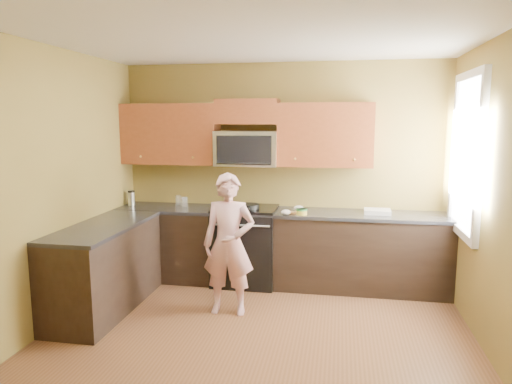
% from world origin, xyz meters
% --- Properties ---
extents(floor, '(4.00, 4.00, 0.00)m').
position_xyz_m(floor, '(0.00, 0.00, 0.00)').
color(floor, brown).
rests_on(floor, ground).
extents(ceiling, '(4.00, 4.00, 0.00)m').
position_xyz_m(ceiling, '(0.00, 0.00, 2.70)').
color(ceiling, white).
rests_on(ceiling, ground).
extents(wall_back, '(4.00, 0.00, 4.00)m').
position_xyz_m(wall_back, '(0.00, 2.00, 1.35)').
color(wall_back, brown).
rests_on(wall_back, ground).
extents(wall_front, '(4.00, 0.00, 4.00)m').
position_xyz_m(wall_front, '(0.00, -2.00, 1.35)').
color(wall_front, brown).
rests_on(wall_front, ground).
extents(wall_left, '(0.00, 4.00, 4.00)m').
position_xyz_m(wall_left, '(-2.00, 0.00, 1.35)').
color(wall_left, brown).
rests_on(wall_left, ground).
extents(wall_right, '(0.00, 4.00, 4.00)m').
position_xyz_m(wall_right, '(2.00, 0.00, 1.35)').
color(wall_right, brown).
rests_on(wall_right, ground).
extents(cabinet_back_run, '(4.00, 0.60, 0.88)m').
position_xyz_m(cabinet_back_run, '(0.00, 1.70, 0.44)').
color(cabinet_back_run, black).
rests_on(cabinet_back_run, floor).
extents(cabinet_left_run, '(0.60, 1.60, 0.88)m').
position_xyz_m(cabinet_left_run, '(-1.70, 0.60, 0.44)').
color(cabinet_left_run, black).
rests_on(cabinet_left_run, floor).
extents(countertop_back, '(4.00, 0.62, 0.04)m').
position_xyz_m(countertop_back, '(0.00, 1.69, 0.90)').
color(countertop_back, black).
rests_on(countertop_back, cabinet_back_run).
extents(countertop_left, '(0.62, 1.60, 0.04)m').
position_xyz_m(countertop_left, '(-1.69, 0.60, 0.90)').
color(countertop_left, black).
rests_on(countertop_left, cabinet_left_run).
extents(stove, '(0.76, 0.65, 0.95)m').
position_xyz_m(stove, '(-0.40, 1.68, 0.47)').
color(stove, black).
rests_on(stove, floor).
extents(microwave, '(0.76, 0.40, 0.42)m').
position_xyz_m(microwave, '(-0.40, 1.80, 1.45)').
color(microwave, silver).
rests_on(microwave, wall_back).
extents(upper_cab_left, '(1.22, 0.33, 0.75)m').
position_xyz_m(upper_cab_left, '(-1.39, 1.83, 1.45)').
color(upper_cab_left, brown).
rests_on(upper_cab_left, wall_back).
extents(upper_cab_right, '(1.12, 0.33, 0.75)m').
position_xyz_m(upper_cab_right, '(0.54, 1.83, 1.45)').
color(upper_cab_right, brown).
rests_on(upper_cab_right, wall_back).
extents(upper_cab_over_mw, '(0.76, 0.33, 0.30)m').
position_xyz_m(upper_cab_over_mw, '(-0.40, 1.83, 2.10)').
color(upper_cab_over_mw, brown).
rests_on(upper_cab_over_mw, wall_back).
extents(window, '(0.06, 1.06, 1.66)m').
position_xyz_m(window, '(1.98, 1.20, 1.65)').
color(window, white).
rests_on(window, wall_right).
extents(woman, '(0.55, 0.38, 1.47)m').
position_xyz_m(woman, '(-0.38, 0.75, 0.73)').
color(woman, '#CC6676').
rests_on(woman, floor).
extents(frying_pan, '(0.33, 0.48, 0.06)m').
position_xyz_m(frying_pan, '(-0.34, 1.61, 0.95)').
color(frying_pan, black).
rests_on(frying_pan, stove).
extents(butter_tub, '(0.13, 0.13, 0.09)m').
position_xyz_m(butter_tub, '(0.30, 1.49, 0.92)').
color(butter_tub, gold).
rests_on(butter_tub, countertop_back).
extents(toast_slice, '(0.13, 0.13, 0.01)m').
position_xyz_m(toast_slice, '(0.17, 1.57, 0.93)').
color(toast_slice, '#B27F47').
rests_on(toast_slice, countertop_back).
extents(napkin_a, '(0.11, 0.12, 0.06)m').
position_xyz_m(napkin_a, '(0.12, 1.45, 0.95)').
color(napkin_a, silver).
rests_on(napkin_a, countertop_back).
extents(napkin_b, '(0.15, 0.16, 0.07)m').
position_xyz_m(napkin_b, '(0.25, 1.71, 0.95)').
color(napkin_b, silver).
rests_on(napkin_b, countertop_back).
extents(dish_towel, '(0.31, 0.25, 0.05)m').
position_xyz_m(dish_towel, '(1.17, 1.71, 0.95)').
color(dish_towel, silver).
rests_on(dish_towel, countertop_back).
extents(travel_mug, '(0.11, 0.11, 0.19)m').
position_xyz_m(travel_mug, '(-1.90, 1.72, 0.92)').
color(travel_mug, silver).
rests_on(travel_mug, countertop_back).
extents(glass_a, '(0.07, 0.07, 0.12)m').
position_xyz_m(glass_a, '(-1.33, 1.87, 0.98)').
color(glass_a, silver).
rests_on(glass_a, countertop_back).
extents(glass_b, '(0.08, 0.08, 0.12)m').
position_xyz_m(glass_b, '(-1.19, 1.74, 0.98)').
color(glass_b, silver).
rests_on(glass_b, countertop_back).
extents(glass_c, '(0.08, 0.08, 0.12)m').
position_xyz_m(glass_c, '(-1.21, 1.75, 0.98)').
color(glass_c, silver).
rests_on(glass_c, countertop_back).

